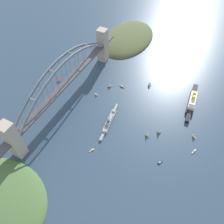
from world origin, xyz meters
TOP-DOWN VIEW (x-y plane):
  - ground_plane at (0.00, 0.00)m, footprint 1400.00×1400.00m
  - harbor_arch_bridge at (-0.00, -0.00)m, footprint 292.17×16.32m
  - headland_west_shore at (-202.37, 11.14)m, footprint 149.43×96.63m
  - ocean_liner at (-80.66, 180.36)m, footprint 84.86×15.92m
  - naval_cruiser at (13.84, 81.61)m, footprint 71.62×13.12m
  - seaplane_taxiing_near_bridge at (-25.92, -39.01)m, footprint 8.98×8.12m
  - small_boat_0 at (-54.48, 46.64)m, footprint 7.53×6.37m
  - small_boat_1 at (42.05, 171.47)m, footprint 6.65×4.98m
  - small_boat_2 at (-19.06, 200.37)m, footprint 6.59×7.54m
  - small_boat_3 at (4.74, 206.54)m, footprint 9.52×4.37m
  - small_boat_4 at (9.03, 140.51)m, footprint 8.88×8.67m
  - small_boat_5 at (-4.46, 153.48)m, footprint 10.41×6.94m
  - small_boat_6 at (-88.50, 105.77)m, footprint 9.73×7.42m
  - small_boat_7 at (-26.36, 36.64)m, footprint 4.63×6.42m
  - small_boat_8 at (-63.23, 65.18)m, footprint 3.13×9.53m
  - small_boat_9 at (66.88, 83.26)m, footprint 7.82×4.88m

SIDE VIEW (x-z plane):
  - ground_plane at x=0.00m, z-range 0.00..0.00m
  - headland_west_shore at x=-202.37m, z-range -14.69..14.69m
  - small_boat_9 at x=66.88m, z-range -0.28..1.64m
  - small_boat_3 at x=4.74m, z-range -0.29..1.94m
  - small_boat_1 at x=42.05m, z-range -0.35..2.04m
  - small_boat_8 at x=-63.23m, z-range -0.35..2.04m
  - seaplane_taxiing_near_bridge at x=-25.92m, z-range -0.38..4.49m
  - naval_cruiser at x=13.84m, z-range -5.52..10.96m
  - small_boat_7 at x=-26.36m, z-range -0.19..6.03m
  - small_boat_0 at x=-54.48m, z-range -0.26..7.59m
  - small_boat_2 at x=-19.06m, z-range -0.25..8.35m
  - small_boat_4 at x=9.03m, z-range -0.34..8.73m
  - small_boat_6 at x=-88.50m, z-range -0.33..8.83m
  - ocean_liner at x=-80.66m, z-range -4.44..14.85m
  - small_boat_5 at x=-4.46m, z-range -0.44..10.91m
  - harbor_arch_bridge at x=0.00m, z-range -4.32..72.04m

